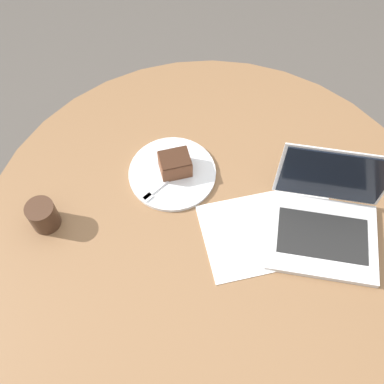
{
  "coord_description": "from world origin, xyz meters",
  "views": [
    {
      "loc": [
        -0.16,
        -0.55,
        1.87
      ],
      "look_at": [
        -0.04,
        0.1,
        0.78
      ],
      "focal_mm": 42.0,
      "sensor_mm": 36.0,
      "label": 1
    }
  ],
  "objects": [
    {
      "name": "ground_plane",
      "position": [
        0.0,
        0.0,
        0.0
      ],
      "size": [
        12.0,
        12.0,
        0.0
      ],
      "primitive_type": "plane",
      "color": "#4C4742"
    },
    {
      "name": "dining_table",
      "position": [
        0.0,
        0.0,
        0.62
      ],
      "size": [
        1.32,
        1.32,
        0.74
      ],
      "color": "brown",
      "rests_on": "ground_plane"
    },
    {
      "name": "paper_document",
      "position": [
        0.16,
        -0.04,
        0.74
      ],
      "size": [
        0.39,
        0.26,
        0.0
      ],
      "rotation": [
        0.0,
        0.0,
        0.05
      ],
      "color": "white",
      "rests_on": "dining_table"
    },
    {
      "name": "plate",
      "position": [
        -0.09,
        0.19,
        0.75
      ],
      "size": [
        0.26,
        0.26,
        0.01
      ],
      "color": "silver",
      "rests_on": "dining_table"
    },
    {
      "name": "cake_slice",
      "position": [
        -0.08,
        0.2,
        0.78
      ],
      "size": [
        0.09,
        0.08,
        0.06
      ],
      "rotation": [
        0.0,
        0.0,
        0.08
      ],
      "color": "brown",
      "rests_on": "plate"
    },
    {
      "name": "fork",
      "position": [
        -0.13,
        0.15,
        0.75
      ],
      "size": [
        0.15,
        0.11,
        0.0
      ],
      "rotation": [
        0.0,
        0.0,
        3.75
      ],
      "color": "silver",
      "rests_on": "plate"
    },
    {
      "name": "coffee_glass",
      "position": [
        -0.46,
        0.09,
        0.78
      ],
      "size": [
        0.08,
        0.08,
        0.09
      ],
      "color": "#3D2619",
      "rests_on": "dining_table"
    },
    {
      "name": "laptop",
      "position": [
        0.3,
        -0.06,
        0.78
      ],
      "size": [
        0.36,
        0.33,
        0.24
      ],
      "rotation": [
        0.0,
        0.0,
        9.08
      ],
      "color": "silver",
      "rests_on": "dining_table"
    }
  ]
}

